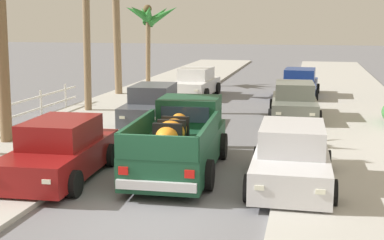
# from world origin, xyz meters

# --- Properties ---
(ground_plane) EXTENTS (160.00, 160.00, 0.00)m
(ground_plane) POSITION_xyz_m (0.00, 0.00, 0.00)
(ground_plane) COLOR slate
(sidewalk_left) EXTENTS (5.13, 60.00, 0.12)m
(sidewalk_left) POSITION_xyz_m (-5.07, 12.00, 0.06)
(sidewalk_left) COLOR #B2AFA8
(sidewalk_left) RESTS_ON ground
(sidewalk_right) EXTENTS (5.13, 60.00, 0.12)m
(sidewalk_right) POSITION_xyz_m (5.07, 12.00, 0.06)
(sidewalk_right) COLOR #B2AFA8
(sidewalk_right) RESTS_ON ground
(curb_left) EXTENTS (0.16, 60.00, 0.10)m
(curb_left) POSITION_xyz_m (-3.91, 12.00, 0.05)
(curb_left) COLOR silver
(curb_left) RESTS_ON ground
(curb_right) EXTENTS (0.16, 60.00, 0.10)m
(curb_right) POSITION_xyz_m (3.91, 12.00, 0.05)
(curb_right) COLOR silver
(curb_right) RESTS_ON ground
(pickup_truck) EXTENTS (2.40, 5.30, 1.80)m
(pickup_truck) POSITION_xyz_m (-0.14, 3.54, 0.81)
(pickup_truck) COLOR #19472D
(pickup_truck) RESTS_ON ground
(car_left_near) EXTENTS (2.20, 4.33, 1.54)m
(car_left_near) POSITION_xyz_m (-2.73, 17.24, 0.71)
(car_left_near) COLOR silver
(car_left_near) RESTS_ON ground
(car_right_near) EXTENTS (2.20, 4.33, 1.54)m
(car_right_near) POSITION_xyz_m (-2.96, 2.14, 0.71)
(car_right_near) COLOR maroon
(car_right_near) RESTS_ON ground
(car_left_mid) EXTENTS (2.08, 4.29, 1.54)m
(car_left_mid) POSITION_xyz_m (2.85, 2.80, 0.71)
(car_left_mid) COLOR silver
(car_left_mid) RESTS_ON ground
(car_right_mid) EXTENTS (2.19, 4.33, 1.54)m
(car_right_mid) POSITION_xyz_m (2.64, 11.69, 0.71)
(car_right_mid) COLOR slate
(car_right_mid) RESTS_ON ground
(car_left_far) EXTENTS (2.15, 4.31, 1.54)m
(car_left_far) POSITION_xyz_m (2.72, 17.90, 0.71)
(car_left_far) COLOR navy
(car_left_far) RESTS_ON ground
(car_right_far) EXTENTS (2.21, 4.34, 1.54)m
(car_right_far) POSITION_xyz_m (-2.79, 9.63, 0.71)
(car_right_far) COLOR #474C56
(car_right_far) RESTS_ON ground
(palm_tree_left_fore) EXTENTS (3.49, 3.28, 5.09)m
(palm_tree_left_fore) POSITION_xyz_m (-6.55, 21.24, 4.22)
(palm_tree_left_fore) COLOR #846B4C
(palm_tree_left_fore) RESTS_ON ground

